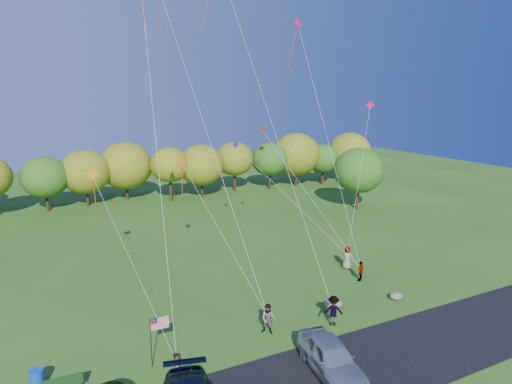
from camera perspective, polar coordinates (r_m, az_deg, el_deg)
ground at (r=26.99m, az=2.09°, el=-18.50°), size 140.00×140.00×0.00m
asphalt_lane at (r=24.13m, az=7.12°, el=-22.65°), size 44.00×6.00×0.06m
treeline at (r=58.53m, az=-15.01°, el=2.98°), size 76.59×27.73×8.53m
minivan_silver at (r=24.46m, az=9.38°, el=-19.72°), size 2.83×5.28×1.71m
flyer_a at (r=24.05m, az=-9.83°, el=-20.79°), size 0.65×0.65×1.52m
flyer_b at (r=27.62m, az=1.58°, el=-15.58°), size 1.11×1.11×1.82m
flyer_c at (r=28.85m, az=9.63°, el=-14.41°), size 1.39×1.21×1.87m
flyer_d at (r=35.50m, az=12.95°, el=-9.60°), size 0.97×0.78×1.53m
flyer_e at (r=37.48m, az=11.32°, el=-8.05°), size 1.02×1.09×1.88m
trash_barrel at (r=25.63m, az=-25.70°, el=-20.37°), size 0.65×0.65×0.98m
flag_assembly at (r=24.75m, az=-12.36°, el=-16.42°), size 1.00×0.65×2.71m
boulder_near at (r=31.13m, az=9.63°, el=-13.60°), size 1.24×0.97×0.62m
boulder_far at (r=33.33m, az=17.10°, el=-12.32°), size 0.92×0.77×0.48m
kites_aloft at (r=37.67m, az=-4.66°, el=19.09°), size 23.90×9.40×17.00m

